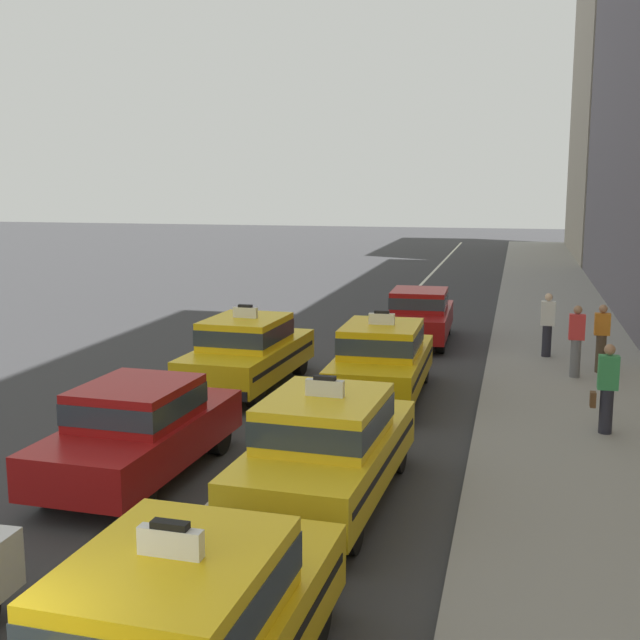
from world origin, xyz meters
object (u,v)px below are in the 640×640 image
object	(u,v)px
taxi_left_third	(248,351)
pedestrian_near_crosswalk	(607,389)
taxi_right_nearest	(179,636)
pedestrian_trailing	(576,341)
pedestrian_mid_block	(547,325)
pedestrian_far_corner	(602,338)
sedan_left_second	(139,427)
sedan_right_fourth	(419,314)
taxi_right_third	(382,359)
taxi_right_second	(327,446)

from	to	relation	value
taxi_left_third	pedestrian_near_crosswalk	size ratio (longest dim) A/B	2.78
taxi_right_nearest	pedestrian_trailing	distance (m)	14.21
pedestrian_mid_block	pedestrian_far_corner	world-z (taller)	pedestrian_mid_block
sedan_left_second	pedestrian_far_corner	size ratio (longest dim) A/B	2.64
taxi_right_nearest	sedan_right_fourth	bearing A→B (deg)	90.19
pedestrian_mid_block	pedestrian_trailing	world-z (taller)	pedestrian_trailing
taxi_right_third	pedestrian_near_crosswalk	bearing A→B (deg)	-24.05
taxi_right_second	pedestrian_mid_block	xyz separation A→B (m)	(3.45, 10.60, 0.12)
taxi_left_third	taxi_right_nearest	world-z (taller)	same
taxi_right_third	sedan_right_fourth	distance (m)	6.39
pedestrian_far_corner	pedestrian_trailing	bearing A→B (deg)	-133.51
taxi_right_nearest	taxi_right_second	size ratio (longest dim) A/B	1.00
pedestrian_far_corner	pedestrian_mid_block	bearing A→B (deg)	128.14
taxi_left_third	taxi_right_second	world-z (taller)	same
taxi_right_second	taxi_right_third	distance (m)	6.04
pedestrian_far_corner	taxi_left_third	bearing A→B (deg)	-159.96
sedan_left_second	taxi_right_third	xyz separation A→B (m)	(2.94, 5.77, 0.03)
sedan_left_second	pedestrian_far_corner	world-z (taller)	pedestrian_far_corner
sedan_left_second	taxi_right_second	distance (m)	3.14
taxi_left_third	taxi_right_third	world-z (taller)	same
sedan_left_second	sedan_right_fourth	size ratio (longest dim) A/B	1.01
pedestrian_near_crosswalk	pedestrian_far_corner	distance (m)	5.03
taxi_right_third	sedan_right_fourth	xyz separation A→B (m)	(0.05, 6.39, -0.03)
sedan_right_fourth	pedestrian_near_crosswalk	bearing A→B (deg)	-62.22
taxi_right_nearest	taxi_right_third	distance (m)	11.23
taxi_right_nearest	taxi_left_third	bearing A→B (deg)	105.96
sedan_left_second	pedestrian_far_corner	distance (m)	11.74
taxi_left_third	pedestrian_mid_block	bearing A→B (deg)	33.31
taxi_right_third	pedestrian_mid_block	xyz separation A→B (m)	(3.63, 4.56, 0.12)
taxi_right_second	taxi_right_third	world-z (taller)	same
taxi_right_second	pedestrian_far_corner	size ratio (longest dim) A/B	2.80
taxi_left_third	pedestrian_far_corner	distance (m)	8.49
taxi_right_nearest	sedan_right_fourth	world-z (taller)	taxi_right_nearest
taxi_right_third	pedestrian_trailing	xyz separation A→B (m)	(4.21, 2.37, 0.14)
taxi_right_second	pedestrian_mid_block	size ratio (longest dim) A/B	2.76
taxi_right_second	pedestrian_near_crosswalk	world-z (taller)	taxi_right_second
taxi_right_third	pedestrian_trailing	world-z (taller)	taxi_right_third
taxi_left_third	taxi_right_second	size ratio (longest dim) A/B	1.00
taxi_right_second	pedestrian_near_crosswalk	distance (m)	5.89
taxi_right_second	sedan_right_fourth	distance (m)	12.43
pedestrian_near_crosswalk	pedestrian_trailing	xyz separation A→B (m)	(-0.26, 4.36, 0.03)
sedan_right_fourth	pedestrian_near_crosswalk	xyz separation A→B (m)	(4.42, -8.39, 0.13)
taxi_right_nearest	sedan_right_fourth	xyz separation A→B (m)	(-0.06, 17.62, -0.03)
taxi_right_second	sedan_right_fourth	size ratio (longest dim) A/B	1.07
taxi_right_nearest	taxi_right_third	size ratio (longest dim) A/B	1.01
pedestrian_mid_block	pedestrian_trailing	xyz separation A→B (m)	(0.58, -2.19, 0.01)
taxi_right_second	pedestrian_far_corner	distance (m)	10.19
pedestrian_near_crosswalk	pedestrian_trailing	bearing A→B (deg)	93.37
pedestrian_near_crosswalk	pedestrian_mid_block	xyz separation A→B (m)	(-0.84, 6.56, 0.02)
sedan_left_second	taxi_right_nearest	distance (m)	6.26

